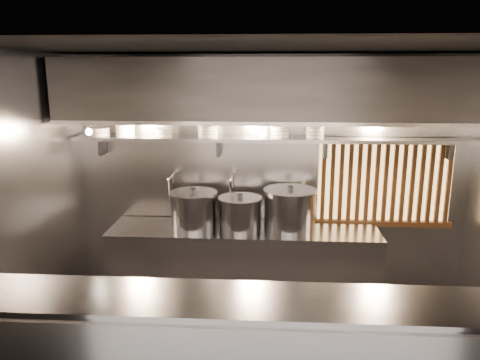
# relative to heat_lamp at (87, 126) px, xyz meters

# --- Properties ---
(ceiling) EXTENTS (4.50, 4.50, 0.00)m
(ceiling) POSITION_rel_heat_lamp_xyz_m (1.90, -0.85, 0.73)
(ceiling) COLOR black
(ceiling) RESTS_ON wall_back
(wall_back) EXTENTS (4.50, 0.00, 4.50)m
(wall_back) POSITION_rel_heat_lamp_xyz_m (1.90, 0.65, -0.67)
(wall_back) COLOR gray
(wall_back) RESTS_ON floor
(wall_left) EXTENTS (0.00, 3.00, 3.00)m
(wall_left) POSITION_rel_heat_lamp_xyz_m (-0.35, -0.85, -0.67)
(wall_left) COLOR gray
(wall_left) RESTS_ON floor
(cooking_bench) EXTENTS (3.00, 0.70, 0.90)m
(cooking_bench) POSITION_rel_heat_lamp_xyz_m (1.60, 0.28, -1.62)
(cooking_bench) COLOR #99999F
(cooking_bench) RESTS_ON floor
(bowl_shelf) EXTENTS (4.40, 0.34, 0.04)m
(bowl_shelf) POSITION_rel_heat_lamp_xyz_m (1.90, 0.47, -0.19)
(bowl_shelf) COLOR #99999F
(bowl_shelf) RESTS_ON wall_back
(exhaust_hood) EXTENTS (4.40, 0.81, 0.65)m
(exhaust_hood) POSITION_rel_heat_lamp_xyz_m (1.90, 0.25, 0.36)
(exhaust_hood) COLOR #2D2D30
(exhaust_hood) RESTS_ON ceiling
(wood_screen) EXTENTS (1.56, 0.09, 1.04)m
(wood_screen) POSITION_rel_heat_lamp_xyz_m (3.20, 0.60, -0.69)
(wood_screen) COLOR #FAC870
(wood_screen) RESTS_ON wall_back
(faucet_left) EXTENTS (0.04, 0.30, 0.50)m
(faucet_left) POSITION_rel_heat_lamp_xyz_m (0.75, 0.52, -0.76)
(faucet_left) COLOR silver
(faucet_left) RESTS_ON wall_back
(faucet_right) EXTENTS (0.04, 0.30, 0.50)m
(faucet_right) POSITION_rel_heat_lamp_xyz_m (1.45, 0.52, -0.76)
(faucet_right) COLOR silver
(faucet_right) RESTS_ON wall_back
(heat_lamp) EXTENTS (0.25, 0.35, 0.20)m
(heat_lamp) POSITION_rel_heat_lamp_xyz_m (0.00, 0.00, 0.00)
(heat_lamp) COLOR #99999F
(heat_lamp) RESTS_ON exhaust_hood
(pendant_bulb) EXTENTS (0.09, 0.09, 0.19)m
(pendant_bulb) POSITION_rel_heat_lamp_xyz_m (1.80, 0.35, -0.11)
(pendant_bulb) COLOR #2D2D30
(pendant_bulb) RESTS_ON exhaust_hood
(stock_pot_left) EXTENTS (0.63, 0.63, 0.40)m
(stock_pot_left) POSITION_rel_heat_lamp_xyz_m (1.56, 0.27, -0.98)
(stock_pot_left) COLOR #99999F
(stock_pot_left) RESTS_ON cooking_bench
(stock_pot_mid) EXTENTS (0.66, 0.66, 0.45)m
(stock_pot_mid) POSITION_rel_heat_lamp_xyz_m (1.04, 0.29, -0.96)
(stock_pot_mid) COLOR #99999F
(stock_pot_mid) RESTS_ON cooking_bench
(stock_pot_right) EXTENTS (0.67, 0.67, 0.49)m
(stock_pot_right) POSITION_rel_heat_lamp_xyz_m (2.11, 0.32, -0.94)
(stock_pot_right) COLOR #99999F
(stock_pot_right) RESTS_ON cooking_bench
(bowl_stack_0) EXTENTS (0.23, 0.23, 0.09)m
(bowl_stack_0) POSITION_rel_heat_lamp_xyz_m (-0.04, 0.47, -0.12)
(bowl_stack_0) COLOR white
(bowl_stack_0) RESTS_ON bowl_shelf
(bowl_stack_1) EXTENTS (0.22, 0.22, 0.13)m
(bowl_stack_1) POSITION_rel_heat_lamp_xyz_m (0.25, 0.47, -0.10)
(bowl_stack_1) COLOR white
(bowl_stack_1) RESTS_ON bowl_shelf
(bowl_stack_2) EXTENTS (0.20, 0.20, 0.09)m
(bowl_stack_2) POSITION_rel_heat_lamp_xyz_m (0.69, 0.47, -0.12)
(bowl_stack_2) COLOR white
(bowl_stack_2) RESTS_ON bowl_shelf
(bowl_stack_3) EXTENTS (0.24, 0.24, 0.13)m
(bowl_stack_3) POSITION_rel_heat_lamp_xyz_m (1.19, 0.47, -0.10)
(bowl_stack_3) COLOR white
(bowl_stack_3) RESTS_ON bowl_shelf
(bowl_stack_4) EXTENTS (0.22, 0.22, 0.13)m
(bowl_stack_4) POSITION_rel_heat_lamp_xyz_m (1.99, 0.47, -0.10)
(bowl_stack_4) COLOR white
(bowl_stack_4) RESTS_ON bowl_shelf
(bowl_stack_5) EXTENTS (0.21, 0.21, 0.13)m
(bowl_stack_5) POSITION_rel_heat_lamp_xyz_m (2.37, 0.47, -0.10)
(bowl_stack_5) COLOR white
(bowl_stack_5) RESTS_ON bowl_shelf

